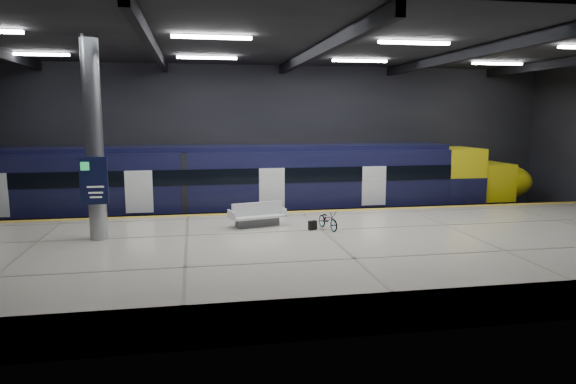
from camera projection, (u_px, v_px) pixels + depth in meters
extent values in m
plane|color=black|center=(316.00, 251.00, 20.46)|extent=(30.00, 30.00, 0.00)
cube|color=black|center=(282.00, 141.00, 27.65)|extent=(30.00, 0.10, 8.00)
cube|color=black|center=(396.00, 174.00, 12.09)|extent=(30.00, 0.10, 8.00)
cube|color=black|center=(317.00, 45.00, 19.28)|extent=(30.00, 16.00, 0.10)
cube|color=black|center=(153.00, 48.00, 18.25)|extent=(0.25, 16.00, 0.40)
cube|color=black|center=(317.00, 52.00, 19.32)|extent=(0.25, 16.00, 0.40)
cube|color=black|center=(464.00, 55.00, 20.39)|extent=(0.25, 16.00, 0.40)
cube|color=white|center=(212.00, 37.00, 16.64)|extent=(2.60, 0.18, 0.10)
cube|color=white|center=(414.00, 43.00, 17.89)|extent=(2.60, 0.18, 0.10)
cube|color=white|center=(36.00, 54.00, 21.23)|extent=(2.60, 0.18, 0.10)
cube|color=white|center=(207.00, 58.00, 22.48)|extent=(2.60, 0.18, 0.10)
cube|color=white|center=(360.00, 61.00, 23.73)|extent=(2.60, 0.18, 0.10)
cube|color=white|center=(497.00, 64.00, 24.98)|extent=(2.60, 0.18, 0.10)
cube|color=beige|center=(332.00, 254.00, 17.94)|extent=(30.00, 11.00, 1.10)
cube|color=gold|center=(301.00, 212.00, 22.97)|extent=(30.00, 0.40, 0.01)
cube|color=gray|center=(293.00, 225.00, 25.09)|extent=(30.00, 0.08, 0.16)
cube|color=gray|center=(288.00, 219.00, 26.50)|extent=(30.00, 0.08, 0.16)
cube|color=black|center=(207.00, 215.00, 24.99)|extent=(24.00, 2.58, 0.80)
cube|color=black|center=(206.00, 179.00, 24.73)|extent=(24.00, 2.80, 2.75)
cube|color=black|center=(205.00, 148.00, 24.51)|extent=(24.00, 2.30, 0.24)
cube|color=black|center=(207.00, 177.00, 23.32)|extent=(24.00, 0.04, 0.70)
cube|color=white|center=(272.00, 188.00, 23.93)|extent=(1.20, 0.05, 1.90)
cube|color=yellow|center=(455.00, 174.00, 27.05)|extent=(2.00, 2.80, 2.75)
ellipsoid|color=yellow|center=(499.00, 182.00, 27.58)|extent=(3.60, 2.52, 1.90)
cube|color=black|center=(461.00, 170.00, 27.08)|extent=(1.60, 2.38, 0.80)
cube|color=#595B60|center=(257.00, 222.00, 19.94)|extent=(1.74, 0.91, 0.31)
cube|color=silver|center=(257.00, 216.00, 19.90)|extent=(2.23, 1.37, 0.08)
cube|color=silver|center=(257.00, 209.00, 19.86)|extent=(2.03, 0.59, 0.52)
cube|color=silver|center=(232.00, 215.00, 19.46)|extent=(0.28, 0.87, 0.31)
cube|color=silver|center=(282.00, 211.00, 20.31)|extent=(0.28, 0.87, 0.31)
imported|color=#99999E|center=(328.00, 220.00, 19.36)|extent=(0.82, 1.48, 0.74)
cube|color=black|center=(313.00, 225.00, 19.28)|extent=(0.34, 0.28, 0.35)
cylinder|color=#9EA0A5|center=(94.00, 140.00, 17.39)|extent=(0.60, 0.60, 6.90)
cube|color=#0F1438|center=(94.00, 181.00, 17.18)|extent=(0.90, 0.12, 1.60)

